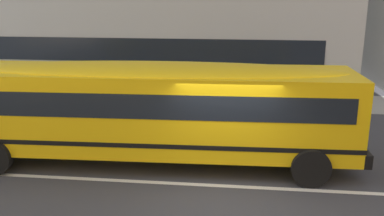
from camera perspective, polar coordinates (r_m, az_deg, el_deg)
The scene contains 4 objects.
ground_plane at distance 10.45m, azimuth 4.65°, elevation -10.50°, with size 400.00×400.00×0.00m, color #38383D.
sidewalk_far at distance 18.36m, azimuth 5.61°, elevation 1.05°, with size 120.00×3.00×0.01m, color gray.
lane_centreline at distance 10.45m, azimuth 4.65°, elevation -10.49°, with size 110.00×0.16×0.01m, color silver.
school_bus at distance 11.37m, azimuth -6.31°, elevation 0.45°, with size 12.37×2.94×2.75m.
Camera 1 is at (0.25, -9.39, 4.58)m, focal length 39.37 mm.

